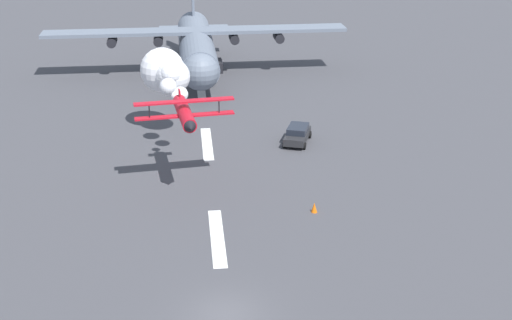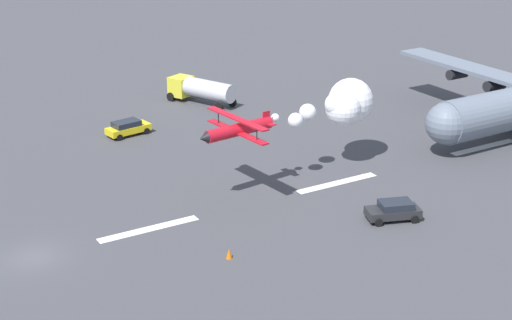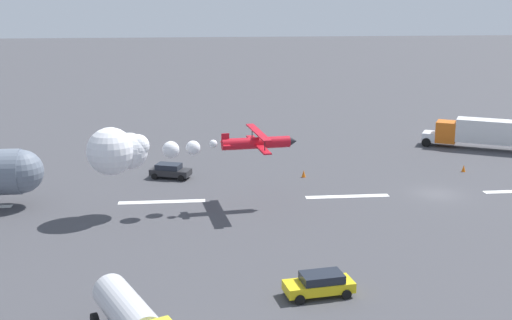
# 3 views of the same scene
# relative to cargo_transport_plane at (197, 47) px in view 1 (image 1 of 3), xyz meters

# --- Properties ---
(ground_plane) EXTENTS (440.00, 440.00, 0.00)m
(ground_plane) POSITION_rel_cargo_transport_plane_xyz_m (-48.82, -0.22, -3.46)
(ground_plane) COLOR #424247
(ground_plane) RESTS_ON ground
(runway_stripe_4) EXTENTS (8.00, 0.90, 0.01)m
(runway_stripe_4) POSITION_rel_cargo_transport_plane_xyz_m (-40.07, -0.22, -3.46)
(runway_stripe_4) COLOR white
(runway_stripe_4) RESTS_ON ground
(runway_stripe_5) EXTENTS (8.00, 0.90, 0.01)m
(runway_stripe_5) POSITION_rel_cargo_transport_plane_xyz_m (-22.58, -0.22, -3.46)
(runway_stripe_5) COLOR white
(runway_stripe_5) RESTS_ON ground
(runway_stripe_6) EXTENTS (8.00, 0.90, 0.01)m
(runway_stripe_6) POSITION_rel_cargo_transport_plane_xyz_m (-5.09, -0.22, -3.46)
(runway_stripe_6) COLOR white
(runway_stripe_6) RESTS_ON ground
(cargo_transport_plane) EXTENTS (24.69, 35.59, 11.33)m
(cargo_transport_plane) POSITION_rel_cargo_transport_plane_xyz_m (0.00, 0.00, 0.00)
(cargo_transport_plane) COLOR slate
(cargo_transport_plane) RESTS_ON ground
(stunt_biplane_red) EXTENTS (18.37, 7.66, 4.06)m
(stunt_biplane_red) POSITION_rel_cargo_transport_plane_xyz_m (-20.36, 3.03, 2.30)
(stunt_biplane_red) COLOR red
(followme_car_yellow) EXTENTS (4.50, 3.08, 1.52)m
(followme_car_yellow) POSITION_rel_cargo_transport_plane_xyz_m (-23.14, -8.31, -2.65)
(followme_car_yellow) COLOR #262628
(followme_car_yellow) RESTS_ON ground
(traffic_cone_far) EXTENTS (0.44, 0.44, 0.75)m
(traffic_cone_far) POSITION_rel_cargo_transport_plane_xyz_m (-37.05, -7.31, -3.09)
(traffic_cone_far) COLOR orange
(traffic_cone_far) RESTS_ON ground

